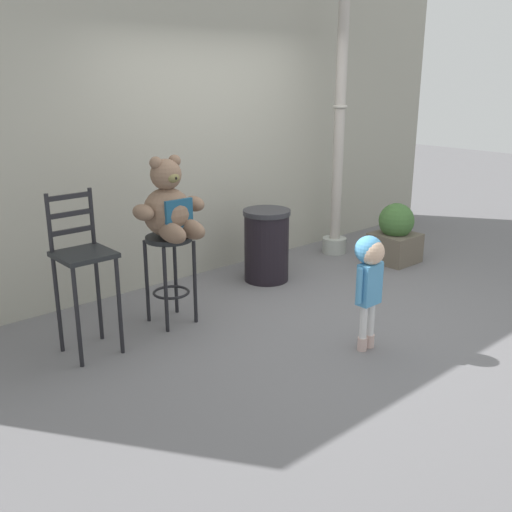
{
  "coord_description": "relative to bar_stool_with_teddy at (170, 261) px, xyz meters",
  "views": [
    {
      "loc": [
        -3.63,
        -3.26,
        2.05
      ],
      "look_at": [
        -0.65,
        0.1,
        0.65
      ],
      "focal_mm": 41.12,
      "sensor_mm": 36.0,
      "label": 1
    }
  ],
  "objects": [
    {
      "name": "building_wall",
      "position": [
        1.07,
        1.04,
        1.14
      ],
      "size": [
        7.53,
        0.3,
        3.38
      ],
      "primitive_type": "cube",
      "color": "#A09D8F",
      "rests_on": "ground_plane"
    },
    {
      "name": "bar_stool_with_teddy",
      "position": [
        0.0,
        0.0,
        0.0
      ],
      "size": [
        0.39,
        0.39,
        0.77
      ],
      "color": "black",
      "rests_on": "ground_plane"
    },
    {
      "name": "child_walking",
      "position": [
        0.84,
        -1.43,
        0.11
      ],
      "size": [
        0.29,
        0.23,
        0.91
      ],
      "rotation": [
        0.0,
        0.0,
        2.07
      ],
      "color": "#CBABA2",
      "rests_on": "ground_plane"
    },
    {
      "name": "teddy_bear",
      "position": [
        -0.0,
        -0.03,
        0.46
      ],
      "size": [
        0.63,
        0.57,
        0.66
      ],
      "color": "#795E4A",
      "rests_on": "bar_stool_with_teddy"
    },
    {
      "name": "planter_with_shrub",
      "position": [
        2.85,
        -0.25,
        -0.24
      ],
      "size": [
        0.47,
        0.47,
        0.68
      ],
      "color": "#63594B",
      "rests_on": "ground_plane"
    },
    {
      "name": "trash_bin",
      "position": [
        1.34,
        0.26,
        -0.17
      ],
      "size": [
        0.48,
        0.48,
        0.74
      ],
      "color": "black",
      "rests_on": "ground_plane"
    },
    {
      "name": "bar_chair_empty",
      "position": [
        -0.79,
        -0.05,
        0.16
      ],
      "size": [
        0.39,
        0.39,
        1.24
      ],
      "color": "black",
      "rests_on": "ground_plane"
    },
    {
      "name": "lamppost",
      "position": [
        2.61,
        0.43,
        0.63
      ],
      "size": [
        0.28,
        0.28,
        2.94
      ],
      "color": "#A5AAA2",
      "rests_on": "ground_plane"
    },
    {
      "name": "ground_plane",
      "position": [
        1.07,
        -0.72,
        -0.55
      ],
      "size": [
        24.0,
        24.0,
        0.0
      ],
      "primitive_type": "plane",
      "color": "slate"
    }
  ]
}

